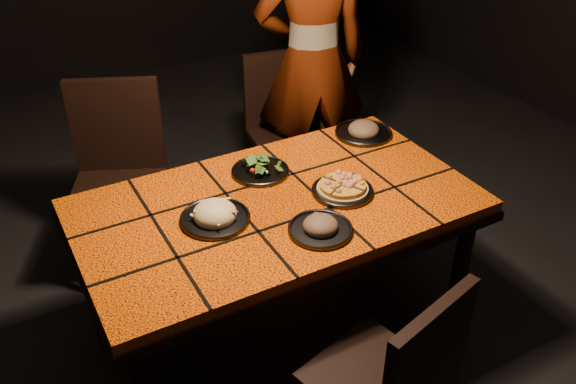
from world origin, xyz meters
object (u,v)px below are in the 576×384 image
plate_pasta (215,215)px  plate_pizza (343,189)px  chair_far_left (119,167)px  dining_table (277,217)px  diner (312,61)px  chair_far_right (283,121)px  chair_near (396,378)px

plate_pasta → plate_pizza: bearing=-7.8°
chair_far_left → plate_pizza: (0.69, -0.97, 0.20)m
plate_pizza → plate_pasta: (-0.54, 0.07, 0.01)m
dining_table → diner: size_ratio=0.91×
chair_far_right → plate_pasta: chair_far_right is taller
chair_near → plate_pasta: bearing=-85.1°
chair_far_left → chair_far_right: (1.02, 0.14, -0.05)m
plate_pasta → diner: bearing=43.7°
chair_near → plate_pasta: size_ratio=3.28×
diner → plate_pizza: (-0.47, -1.04, -0.12)m
plate_pizza → chair_near: bearing=-109.0°
chair_far_left → diner: diner is taller
chair_near → chair_far_right: (0.58, 1.84, 0.01)m
plate_pizza → chair_far_right: bearing=73.6°
chair_near → diner: size_ratio=0.51×
chair_far_left → plate_pasta: chair_far_left is taller
chair_near → chair_far_right: 1.93m
diner → plate_pizza: diner is taller
chair_near → chair_far_right: size_ratio=0.98×
chair_far_right → plate_pizza: 1.18m
chair_near → chair_far_left: size_ratio=0.90×
diner → chair_far_right: bearing=-9.4°
diner → chair_near: bearing=84.5°
chair_far_left → plate_pasta: bearing=-55.9°
chair_far_right → chair_near: bearing=-99.1°
chair_far_right → chair_far_left: bearing=-163.7°
chair_near → diner: 1.95m
chair_far_right → diner: 0.40m
chair_near → plate_pizza: chair_near is taller
chair_far_right → diner: size_ratio=0.51×
chair_far_right → plate_pasta: size_ratio=3.34×
dining_table → chair_far_left: 0.99m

